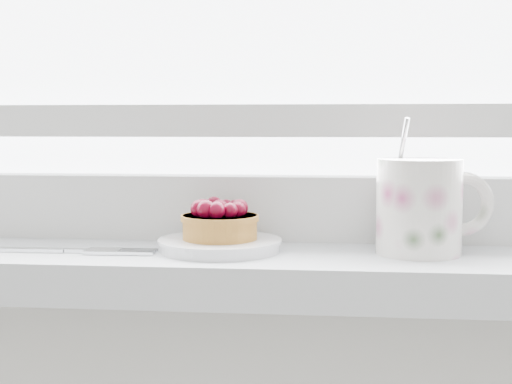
# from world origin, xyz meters

# --- Properties ---
(saucer) EXTENTS (0.12, 0.12, 0.01)m
(saucer) POSITION_xyz_m (-0.04, 1.89, 0.95)
(saucer) COLOR white
(saucer) RESTS_ON windowsill
(raspberry_tart) EXTENTS (0.08, 0.08, 0.04)m
(raspberry_tart) POSITION_xyz_m (-0.04, 1.89, 0.97)
(raspberry_tart) COLOR #986021
(raspberry_tart) RESTS_ON saucer
(floral_mug) EXTENTS (0.13, 0.10, 0.13)m
(floral_mug) POSITION_xyz_m (0.16, 1.89, 0.99)
(floral_mug) COLOR silver
(floral_mug) RESTS_ON windowsill
(fork) EXTENTS (0.22, 0.03, 0.00)m
(fork) POSITION_xyz_m (-0.21, 1.86, 0.94)
(fork) COLOR silver
(fork) RESTS_ON windowsill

